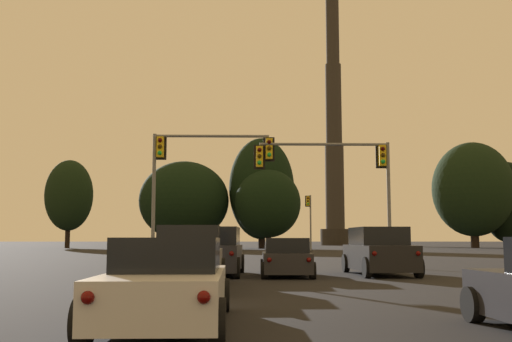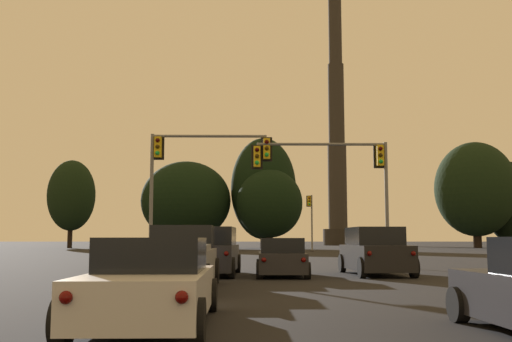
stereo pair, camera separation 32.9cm
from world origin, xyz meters
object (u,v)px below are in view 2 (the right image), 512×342
at_px(traffic_light_far_right, 311,214).
at_px(traffic_light_overhead_right, 341,170).
at_px(pickup_truck_left_lane_second, 178,260).
at_px(hatchback_center_lane_front, 282,259).
at_px(smokestack, 337,141).
at_px(suv_right_lane_front, 375,252).
at_px(suv_left_lane_front, 211,252).
at_px(traffic_light_overhead_left, 191,164).
at_px(sedan_left_lane_third, 152,284).

relative_size(traffic_light_far_right, traffic_light_overhead_right, 0.90).
distance_m(pickup_truck_left_lane_second, hatchback_center_lane_front, 6.17).
height_order(pickup_truck_left_lane_second, traffic_light_far_right, traffic_light_far_right).
distance_m(traffic_light_far_right, smokestack, 65.04).
height_order(suv_right_lane_front, suv_left_lane_front, same).
xyz_separation_m(pickup_truck_left_lane_second, hatchback_center_lane_front, (3.29, 5.22, -0.14)).
height_order(hatchback_center_lane_front, suv_left_lane_front, suv_left_lane_front).
height_order(traffic_light_far_right, traffic_light_overhead_left, traffic_light_overhead_left).
height_order(traffic_light_overhead_right, traffic_light_overhead_left, traffic_light_overhead_left).
bearing_deg(traffic_light_overhead_right, suv_left_lane_front, -134.10).
bearing_deg(traffic_light_far_right, smokestack, 78.64).
relative_size(traffic_light_far_right, smokestack, 0.11).
relative_size(hatchback_center_lane_front, suv_right_lane_front, 0.83).
bearing_deg(traffic_light_far_right, suv_left_lane_front, -101.01).
distance_m(suv_right_lane_front, traffic_light_far_right, 43.65).
relative_size(hatchback_center_lane_front, traffic_light_far_right, 0.66).
relative_size(sedan_left_lane_third, traffic_light_far_right, 0.75).
bearing_deg(traffic_light_far_right, pickup_truck_left_lane_second, -100.37).
xyz_separation_m(suv_left_lane_front, traffic_light_far_right, (8.49, 43.63, 3.22)).
bearing_deg(suv_right_lane_front, sedan_left_lane_third, -117.37).
bearing_deg(hatchback_center_lane_front, traffic_light_overhead_right, 65.43).
xyz_separation_m(traffic_light_overhead_right, smokestack, (14.68, 98.47, 17.77)).
height_order(suv_left_lane_front, traffic_light_overhead_right, traffic_light_overhead_right).
distance_m(suv_right_lane_front, traffic_light_overhead_left, 10.89).
bearing_deg(smokestack, hatchback_center_lane_front, -99.72).
bearing_deg(smokestack, traffic_light_overhead_right, -98.48).
height_order(hatchback_center_lane_front, traffic_light_far_right, traffic_light_far_right).
relative_size(suv_right_lane_front, traffic_light_overhead_left, 0.74).
relative_size(pickup_truck_left_lane_second, suv_left_lane_front, 1.11).
distance_m(suv_left_lane_front, traffic_light_overhead_left, 7.82).
bearing_deg(traffic_light_overhead_left, suv_right_lane_front, -38.74).
bearing_deg(pickup_truck_left_lane_second, traffic_light_overhead_left, 94.01).
relative_size(sedan_left_lane_third, smokestack, 0.08).
bearing_deg(traffic_light_overhead_left, pickup_truck_left_lane_second, -86.20).
xyz_separation_m(pickup_truck_left_lane_second, smokestack, (21.37, 110.76, 21.80)).
bearing_deg(sedan_left_lane_third, smokestack, 79.37).
height_order(hatchback_center_lane_front, smokestack, smokestack).
relative_size(suv_right_lane_front, smokestack, 0.09).
xyz_separation_m(suv_left_lane_front, smokestack, (20.77, 104.76, 21.71)).
bearing_deg(suv_left_lane_front, traffic_light_overhead_left, 104.68).
bearing_deg(suv_left_lane_front, sedan_left_lane_third, -88.37).
distance_m(traffic_light_overhead_left, smokestack, 102.31).
relative_size(suv_right_lane_front, traffic_light_far_right, 0.79).
bearing_deg(smokestack, suv_left_lane_front, -101.22).
bearing_deg(traffic_light_overhead_left, traffic_light_far_right, 75.09).
xyz_separation_m(traffic_light_overhead_left, smokestack, (22.19, 98.33, 17.48)).
height_order(hatchback_center_lane_front, suv_right_lane_front, suv_right_lane_front).
bearing_deg(suv_left_lane_front, hatchback_center_lane_front, -13.84).
bearing_deg(hatchback_center_lane_front, suv_right_lane_front, 15.06).
relative_size(sedan_left_lane_third, hatchback_center_lane_front, 1.14).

